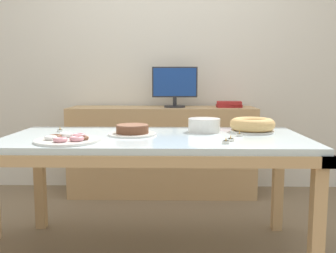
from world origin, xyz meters
TOP-DOWN VIEW (x-y plane):
  - ground_plane at (0.00, 0.00)m, footprint 12.00×12.00m
  - wall_back at (0.00, 1.54)m, footprint 8.00×0.10m
  - dining_table at (0.00, 0.00)m, footprint 1.87×0.89m
  - sideboard at (0.00, 1.24)m, footprint 1.74×0.44m
  - computer_monitor at (0.12, 1.24)m, footprint 0.42×0.20m
  - book_stack at (0.63, 1.24)m, footprint 0.25×0.18m
  - cake_chocolate_round at (-0.14, 0.03)m, footprint 0.30×0.30m
  - cake_golden_bundt at (0.63, 0.18)m, footprint 0.29×0.29m
  - pastry_platter at (-0.48, -0.22)m, footprint 0.37×0.37m
  - plate_stack at (0.32, 0.18)m, footprint 0.21×0.21m
  - tealight_right_edge at (-0.64, 0.16)m, footprint 0.04×0.04m
  - tealight_centre at (0.52, -0.01)m, footprint 0.04×0.04m
  - tealight_left_edge at (0.40, -0.27)m, footprint 0.04×0.04m
  - tealight_near_cakes at (0.44, -0.19)m, footprint 0.04×0.04m

SIDE VIEW (x-z plane):
  - ground_plane at x=0.00m, z-range 0.00..0.00m
  - sideboard at x=0.00m, z-range 0.00..0.84m
  - dining_table at x=0.00m, z-range 0.29..1.05m
  - tealight_right_edge at x=-0.64m, z-range 0.75..0.78m
  - tealight_centre at x=0.52m, z-range 0.75..0.78m
  - tealight_left_edge at x=0.40m, z-range 0.75..0.78m
  - tealight_near_cakes at x=0.44m, z-range 0.75..0.78m
  - pastry_platter at x=-0.48m, z-range 0.75..0.79m
  - cake_chocolate_round at x=-0.14m, z-range 0.75..0.82m
  - plate_stack at x=0.32m, z-range 0.76..0.85m
  - cake_golden_bundt at x=0.63m, z-range 0.76..0.85m
  - book_stack at x=0.63m, z-range 0.84..0.90m
  - computer_monitor at x=0.12m, z-range 0.84..1.22m
  - wall_back at x=0.00m, z-range 0.00..2.60m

